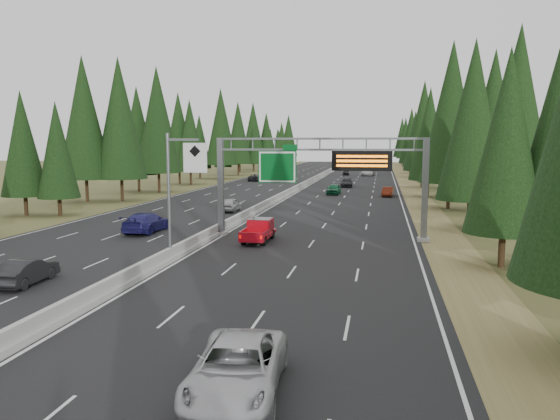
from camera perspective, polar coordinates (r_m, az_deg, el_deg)
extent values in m
cube|color=black|center=(88.18, 2.06, 2.19)|extent=(32.00, 260.00, 0.08)
cube|color=olive|center=(87.35, 13.69, 1.94)|extent=(3.60, 260.00, 0.06)
cube|color=brown|center=(92.49, -8.92, 2.33)|extent=(3.60, 260.00, 0.06)
cube|color=#9A9A95|center=(88.16, 2.06, 2.31)|extent=(0.70, 260.00, 0.30)
cube|color=#9A9A95|center=(88.13, 2.06, 2.57)|extent=(0.30, 260.00, 0.60)
cube|color=slate|center=(43.90, -6.20, 2.42)|extent=(0.45, 0.45, 7.80)
cube|color=#9A9A95|center=(44.36, -6.14, -2.42)|extent=(0.90, 0.90, 0.30)
cube|color=slate|center=(42.17, 14.91, 2.03)|extent=(0.45, 0.45, 7.80)
cube|color=#9A9A95|center=(42.64, 14.75, -2.99)|extent=(0.90, 0.90, 0.30)
cube|color=slate|center=(42.16, 4.19, 7.45)|extent=(15.85, 0.35, 0.16)
cube|color=slate|center=(42.16, 4.18, 6.31)|extent=(15.85, 0.35, 0.16)
cube|color=#054C19|center=(42.45, -0.29, 4.53)|extent=(3.00, 0.10, 2.50)
cube|color=silver|center=(42.39, -0.30, 4.53)|extent=(2.85, 0.02, 2.35)
cube|color=#054C19|center=(42.23, 1.05, 6.55)|extent=(1.10, 0.10, 0.45)
cube|color=black|center=(41.65, 8.55, 5.10)|extent=(4.50, 0.40, 1.50)
cube|color=orange|center=(41.42, 8.55, 5.57)|extent=(3.80, 0.02, 0.18)
cube|color=orange|center=(41.43, 8.54, 5.09)|extent=(3.80, 0.02, 0.18)
cube|color=orange|center=(41.44, 8.53, 4.60)|extent=(3.80, 0.02, 0.18)
cylinder|color=slate|center=(34.61, -11.53, 1.25)|extent=(0.20, 0.20, 8.00)
cube|color=#9A9A95|center=(35.20, -11.37, -5.08)|extent=(0.50, 0.50, 0.20)
cube|color=slate|center=(34.08, -10.11, 7.26)|extent=(2.00, 0.15, 0.15)
cube|color=silver|center=(33.70, -8.86, 5.42)|extent=(1.50, 0.06, 1.80)
cylinder|color=black|center=(35.64, 22.15, -3.89)|extent=(0.40, 0.40, 2.09)
cone|color=black|center=(35.06, 22.65, 6.66)|extent=(4.70, 4.70, 10.98)
cylinder|color=black|center=(36.80, 26.80, -3.58)|extent=(0.40, 0.40, 2.37)
cylinder|color=black|center=(50.01, 19.16, -0.46)|extent=(0.40, 0.40, 2.60)
cone|color=black|center=(49.67, 19.54, 8.86)|extent=(5.84, 5.84, 13.64)
cylinder|color=black|center=(53.01, 23.11, -0.10)|extent=(0.40, 0.40, 2.84)
cone|color=black|center=(52.74, 23.58, 9.51)|extent=(6.39, 6.39, 14.91)
cylinder|color=black|center=(64.98, 17.18, 1.44)|extent=(0.40, 0.40, 3.01)
cone|color=black|center=(64.79, 17.48, 9.75)|extent=(6.77, 6.77, 15.81)
cylinder|color=black|center=(65.07, 21.04, 1.21)|extent=(0.40, 0.40, 2.82)
cone|color=black|center=(64.85, 21.39, 8.99)|extent=(6.35, 6.35, 14.82)
cylinder|color=black|center=(78.14, 15.17, 2.18)|extent=(0.40, 0.40, 2.40)
cone|color=black|center=(77.89, 15.35, 7.69)|extent=(5.41, 5.41, 12.62)
cylinder|color=black|center=(80.91, 17.86, 2.26)|extent=(0.40, 0.40, 2.46)
cone|color=black|center=(80.68, 18.06, 7.70)|extent=(5.53, 5.53, 12.90)
cylinder|color=black|center=(95.34, 14.61, 3.16)|extent=(0.40, 0.40, 2.85)
cone|color=black|center=(95.19, 14.77, 8.52)|extent=(6.41, 6.41, 14.96)
cylinder|color=black|center=(93.20, 17.46, 2.93)|extent=(0.40, 0.40, 2.68)
cone|color=black|center=(93.02, 17.65, 8.09)|extent=(6.04, 6.04, 14.09)
cylinder|color=black|center=(110.50, 14.57, 3.54)|extent=(0.40, 0.40, 2.37)
cone|color=black|center=(110.33, 14.69, 7.38)|extent=(5.33, 5.33, 12.45)
cylinder|color=black|center=(111.61, 16.32, 3.46)|extent=(0.40, 0.40, 2.17)
cone|color=black|center=(111.43, 16.44, 6.94)|extent=(4.88, 4.88, 11.38)
cylinder|color=black|center=(122.47, 13.83, 3.86)|extent=(0.40, 0.40, 2.29)
cone|color=black|center=(122.31, 13.93, 7.21)|extent=(5.15, 5.15, 12.03)
cylinder|color=black|center=(125.40, 15.32, 4.01)|extent=(0.40, 0.40, 2.85)
cone|color=black|center=(125.29, 15.45, 8.08)|extent=(6.41, 6.41, 14.96)
cylinder|color=black|center=(137.67, 13.45, 4.26)|extent=(0.40, 0.40, 2.55)
cone|color=black|center=(137.54, 13.54, 7.58)|extent=(5.75, 5.75, 13.41)
cylinder|color=black|center=(138.06, 15.37, 4.13)|extent=(0.40, 0.40, 2.20)
cone|color=black|center=(137.92, 15.46, 6.99)|extent=(4.95, 4.95, 11.56)
cylinder|color=black|center=(152.96, 13.31, 4.49)|extent=(0.40, 0.40, 2.39)
cone|color=black|center=(152.84, 13.39, 7.29)|extent=(5.38, 5.38, 12.56)
cylinder|color=black|center=(153.36, 15.05, 4.35)|extent=(0.40, 0.40, 1.90)
cone|color=black|center=(153.22, 15.12, 6.57)|extent=(4.28, 4.28, 9.98)
cylinder|color=black|center=(167.87, 12.99, 4.60)|extent=(0.40, 0.40, 1.77)
cone|color=black|center=(167.74, 13.04, 6.49)|extent=(3.99, 3.99, 9.31)
cylinder|color=black|center=(166.81, 14.35, 4.58)|extent=(0.40, 0.40, 1.94)
cone|color=black|center=(166.69, 14.42, 6.65)|extent=(4.36, 4.36, 10.16)
cylinder|color=black|center=(181.44, 12.90, 4.89)|extent=(0.40, 0.40, 2.52)
cone|color=black|center=(181.34, 12.97, 7.38)|extent=(5.67, 5.67, 13.22)
cylinder|color=black|center=(183.35, 14.22, 4.93)|extent=(0.40, 0.40, 2.89)
cone|color=black|center=(183.27, 14.30, 7.76)|extent=(6.51, 6.51, 15.19)
cylinder|color=black|center=(196.47, 12.56, 5.06)|extent=(0.40, 0.40, 2.60)
cone|color=black|center=(196.38, 12.62, 7.43)|extent=(5.85, 5.85, 13.64)
cylinder|color=black|center=(198.42, 13.84, 5.09)|extent=(0.40, 0.40, 2.93)
cone|color=black|center=(198.35, 13.91, 7.74)|extent=(6.60, 6.60, 15.40)
cylinder|color=black|center=(60.42, -22.01, 0.30)|extent=(0.40, 0.40, 1.87)
cone|color=black|center=(60.07, -22.27, 5.85)|extent=(4.22, 4.22, 9.84)
cylinder|color=black|center=(62.23, -25.01, 0.42)|extent=(0.40, 0.40, 2.05)
cone|color=black|center=(61.90, -25.32, 6.32)|extent=(4.61, 4.61, 10.76)
cylinder|color=black|center=(73.09, -16.18, 2.03)|extent=(0.40, 0.40, 2.92)
cone|color=black|center=(72.91, -16.42, 9.20)|extent=(6.58, 6.58, 15.35)
cylinder|color=black|center=(73.76, -19.52, 1.95)|extent=(0.40, 0.40, 2.94)
cone|color=black|center=(73.58, -19.82, 9.08)|extent=(6.61, 6.61, 15.41)
cylinder|color=black|center=(84.60, -12.52, 2.81)|extent=(0.40, 0.40, 3.01)
cone|color=black|center=(84.46, -12.69, 9.20)|extent=(6.78, 6.78, 15.82)
cylinder|color=black|center=(87.66, -14.52, 2.76)|extent=(0.40, 0.40, 2.58)
cone|color=black|center=(87.46, -14.68, 8.03)|extent=(5.81, 5.81, 13.55)
cylinder|color=black|center=(99.37, -9.31, 3.32)|extent=(0.40, 0.40, 2.43)
cone|color=black|center=(99.19, -9.40, 7.70)|extent=(5.46, 5.46, 12.75)
cylinder|color=black|center=(101.28, -10.45, 3.43)|extent=(0.40, 0.40, 2.65)
cone|color=black|center=(101.12, -10.55, 8.12)|extent=(5.96, 5.96, 13.92)
cylinder|color=black|center=(114.24, -6.13, 3.99)|extent=(0.40, 0.40, 2.98)
cone|color=black|center=(114.13, -6.19, 8.66)|extent=(6.70, 6.70, 15.64)
cylinder|color=black|center=(116.78, -8.35, 3.81)|extent=(0.40, 0.40, 2.15)
cone|color=black|center=(116.60, -8.41, 7.11)|extent=(4.83, 4.83, 11.28)
cylinder|color=black|center=(126.90, -4.37, 4.24)|extent=(0.40, 0.40, 2.70)
cone|color=black|center=(126.77, -4.41, 8.06)|extent=(6.08, 6.08, 14.18)
cylinder|color=black|center=(129.06, -5.97, 4.08)|extent=(0.40, 0.40, 1.85)
cone|color=black|center=(128.89, -6.00, 6.65)|extent=(4.16, 4.16, 9.70)
cylinder|color=black|center=(143.81, -2.76, 4.44)|extent=(0.40, 0.40, 2.00)
cone|color=black|center=(143.66, -2.78, 6.94)|extent=(4.51, 4.51, 10.52)
cylinder|color=black|center=(141.37, -4.21, 4.51)|extent=(0.40, 0.40, 2.60)
cone|color=black|center=(141.25, -4.24, 7.80)|extent=(5.85, 5.85, 13.65)
cylinder|color=black|center=(157.58, -1.43, 4.78)|extent=(0.40, 0.40, 2.58)
cone|color=black|center=(157.47, -1.44, 7.71)|extent=(5.81, 5.81, 13.55)
cylinder|color=black|center=(155.97, -2.81, 4.83)|extent=(0.40, 0.40, 3.02)
cone|color=black|center=(155.90, -2.83, 8.30)|extent=(6.80, 6.80, 15.86)
cylinder|color=black|center=(172.85, -0.24, 4.87)|extent=(0.40, 0.40, 1.92)
cone|color=black|center=(172.72, -0.24, 6.86)|extent=(4.32, 4.32, 10.09)
cylinder|color=black|center=(173.12, -1.58, 4.92)|extent=(0.40, 0.40, 2.20)
cone|color=black|center=(173.00, -1.58, 7.19)|extent=(4.95, 4.95, 11.54)
cylinder|color=black|center=(185.61, 0.17, 5.08)|extent=(0.40, 0.40, 2.32)
cone|color=black|center=(185.50, 0.17, 7.32)|extent=(5.21, 5.21, 12.17)
cylinder|color=black|center=(186.99, -1.00, 5.04)|extent=(0.40, 0.40, 1.97)
cone|color=black|center=(186.88, -1.01, 6.93)|extent=(4.44, 4.44, 10.36)
cylinder|color=black|center=(198.99, 0.89, 5.28)|extent=(0.40, 0.40, 2.83)
cone|color=black|center=(198.92, 0.89, 7.83)|extent=(6.36, 6.36, 14.84)
cylinder|color=black|center=(200.19, -0.14, 5.17)|extent=(0.40, 0.40, 1.98)
cone|color=black|center=(200.09, -0.14, 6.94)|extent=(4.45, 4.45, 10.37)
imported|color=#BCBBC0|center=(16.80, -4.53, -16.18)|extent=(3.07, 5.84, 1.57)
cylinder|color=black|center=(39.91, -3.83, -3.14)|extent=(0.27, 0.72, 0.72)
cylinder|color=black|center=(39.56, -1.68, -3.22)|extent=(0.27, 0.72, 0.72)
cylinder|color=black|center=(42.75, -2.84, -2.46)|extent=(0.27, 0.72, 0.72)
cylinder|color=black|center=(42.43, -0.83, -2.52)|extent=(0.27, 0.72, 0.72)
cube|color=red|center=(41.17, -2.27, -2.63)|extent=(1.80, 5.05, 0.27)
cube|color=red|center=(41.86, -2.03, -1.59)|extent=(1.71, 1.98, 0.99)
cube|color=black|center=(41.82, -2.03, -1.23)|extent=(1.53, 1.71, 0.50)
cube|color=red|center=(40.03, -3.90, -2.46)|extent=(0.09, 2.16, 0.54)
cube|color=red|center=(39.64, -1.50, -2.54)|extent=(0.09, 2.16, 0.54)
cube|color=red|center=(38.79, -3.07, -2.76)|extent=(1.80, 0.09, 0.54)
imported|color=#145B35|center=(79.18, 5.65, 2.18)|extent=(1.99, 4.49, 1.50)
imported|color=#611C0D|center=(77.22, 11.20, 1.89)|extent=(1.77, 4.10, 1.31)
imported|color=black|center=(92.96, 6.97, 2.84)|extent=(2.08, 4.85, 1.39)
imported|color=#B3B3B3|center=(125.56, 9.19, 3.91)|extent=(3.00, 5.71, 1.53)
imported|color=black|center=(127.34, 6.90, 3.93)|extent=(1.75, 3.82, 1.27)
imported|color=black|center=(31.80, -24.96, -5.83)|extent=(1.64, 4.21, 1.37)
imported|color=navy|center=(46.79, -13.79, -1.25)|extent=(2.40, 5.74, 1.66)
imported|color=beige|center=(59.61, -5.19, 0.58)|extent=(1.75, 4.29, 1.46)
imported|color=black|center=(106.84, -2.63, 3.41)|extent=(2.65, 5.02, 1.34)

